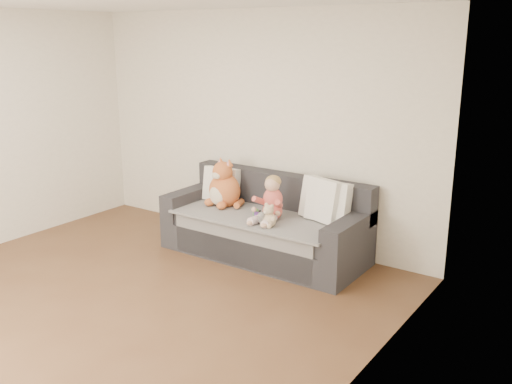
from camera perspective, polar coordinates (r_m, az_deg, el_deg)
room_shell at (r=4.98m, az=-13.84°, el=3.22°), size 5.00×5.00×5.00m
sofa at (r=6.16m, az=1.01°, el=-3.56°), size 2.20×0.94×0.85m
cushion_left at (r=6.53m, az=-3.47°, el=0.79°), size 0.44×0.23×0.40m
cushion_right_back at (r=5.87m, az=6.57°, el=-0.75°), size 0.52×0.34×0.45m
cushion_right_front at (r=5.84m, az=7.24°, el=-0.94°), size 0.47×0.23×0.43m
toddler at (r=5.85m, az=1.52°, el=-0.92°), size 0.33×0.47×0.47m
plush_cat at (r=6.34m, az=-3.25°, el=0.45°), size 0.44×0.38×0.56m
teddy_bear at (r=5.66m, az=1.26°, el=-2.55°), size 0.19×0.15×0.24m
plush_cow at (r=5.72m, az=0.87°, el=-2.62°), size 0.13×0.21×0.17m
sippy_cup at (r=5.91m, az=0.09°, el=-2.15°), size 0.10×0.07×0.11m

